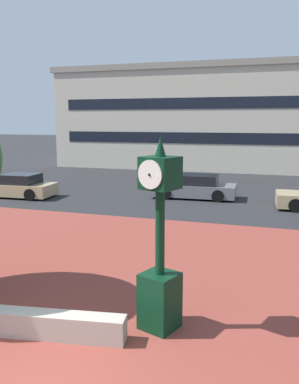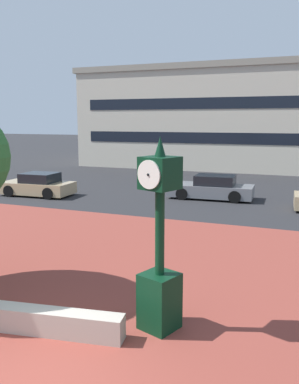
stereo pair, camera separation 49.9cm
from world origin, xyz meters
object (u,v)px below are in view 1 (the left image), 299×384
object	(u,v)px
car_street_near	(195,188)
car_street_mid	(19,187)
civic_building	(220,118)
street_clock	(160,255)

from	to	relation	value
car_street_near	car_street_mid	distance (m)	9.68
car_street_near	car_street_mid	xyz separation A→B (m)	(-9.31, -2.65, -0.00)
car_street_near	civic_building	xyz separation A→B (m)	(-1.42, 18.57, 3.83)
car_street_near	street_clock	bearing A→B (deg)	-173.84
street_clock	car_street_near	xyz separation A→B (m)	(-2.19, 14.14, -0.96)
car_street_near	car_street_mid	bearing A→B (deg)	103.21
street_clock	car_street_mid	distance (m)	16.29
street_clock	civic_building	size ratio (longest dim) A/B	0.14
car_street_mid	civic_building	bearing A→B (deg)	-23.59
car_street_mid	civic_building	size ratio (longest dim) A/B	0.15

